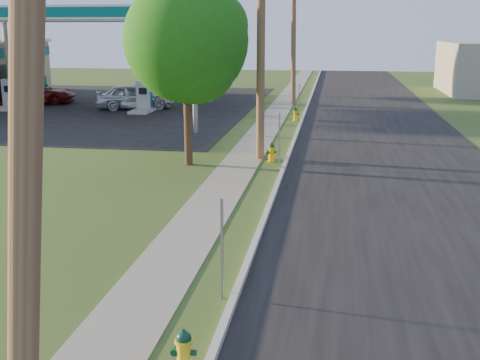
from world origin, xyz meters
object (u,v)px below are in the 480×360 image
Objects in this scene: fuel_pump_se at (162,93)px; car_silver at (134,97)px; fuel_pump_nw at (11,97)px; hydrant_near at (184,353)px; fuel_pump_sw at (40,91)px; utility_pole_far at (294,33)px; hydrant_mid at (271,152)px; tree_lot at (216,28)px; tree_verge at (188,45)px; utility_pole_mid at (261,31)px; price_pylon at (194,20)px; utility_pole_near at (26,56)px; car_red at (38,93)px; fuel_pump_ne at (144,100)px; hydrant_far at (295,114)px.

car_silver is at bearing -107.75° from fuel_pump_se.
hydrant_near is (18.67, -28.50, -0.35)m from fuel_pump_nw.
fuel_pump_sw is at bearing 180.00° from fuel_pump_se.
utility_pole_far is at bearing 3.20° from fuel_pump_sw.
fuel_pump_nw is at bearing -90.00° from fuel_pump_sw.
utility_pole_far reaches higher than hydrant_mid.
tree_verge is at bearing -81.19° from tree_lot.
car_silver is (-9.89, 13.92, -4.14)m from utility_pole_mid.
price_pylon reaches higher than fuel_pump_sw.
hydrant_mid is (18.41, -13.44, -0.35)m from fuel_pump_nw.
utility_pole_near is 18.11m from hydrant_mid.
price_pylon reaches higher than hydrant_mid.
hydrant_mid is (4.41, -5.95, -5.06)m from price_pylon.
utility_pole_near is 0.97× the size of utility_pole_mid.
tree_lot is (-2.55, 18.70, -0.36)m from price_pylon.
car_red is at bearing 142.71° from price_pylon.
price_pylon is at bearing -107.33° from utility_pole_far.
utility_pole_near reaches higher than fuel_pump_sw.
fuel_pump_ne reaches higher than hydrant_mid.
utility_pole_near reaches higher than tree_lot.
price_pylon is 8.77× the size of hydrant_far.
hydrant_mid is at bearing -161.92° from car_silver.
utility_pole_near reaches higher than tree_verge.
price_pylon is 1.43× the size of car_silver.
car_red is (-13.53, 10.30, -4.72)m from price_pylon.
tree_verge is 23.19m from car_red.
tree_verge is at bearing -50.17° from fuel_pump_sw.
fuel_pump_ne is at bearing 108.75° from hydrant_near.
price_pylon is 9.02× the size of hydrant_near.
tree_lot reaches higher than tree_verge.
utility_pole_near reaches higher than car_silver.
fuel_pump_sw is (-9.00, 4.00, 0.00)m from fuel_pump_ne.
utility_pole_near is 5.15m from hydrant_near.
hydrant_mid is (9.41, -17.44, -0.35)m from fuel_pump_se.
utility_pole_mid is 11.42m from hydrant_far.
fuel_pump_ne is 0.67× the size of car_silver.
price_pylon is 7.22m from tree_verge.
utility_pole_far reaches higher than hydrant_near.
fuel_pump_nw is at bearing -164.39° from utility_pole_far.
fuel_pump_ne is 1.00× the size of fuel_pump_sw.
fuel_pump_sw reaches higher than hydrant_mid.
tree_verge reaches higher than hydrant_near.
fuel_pump_se is at bearing -91.93° from car_red.
utility_pole_mid reaches higher than utility_pole_near.
hydrant_near is at bearing -77.46° from price_pylon.
fuel_pump_sw reaches higher than hydrant_far.
car_silver is at bearing 109.91° from hydrant_near.
fuel_pump_sw and fuel_pump_se have the same top height.
fuel_pump_nw is (-17.90, 31.00, -4.08)m from utility_pole_near.
utility_pole_mid is 1.92× the size of car_red.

